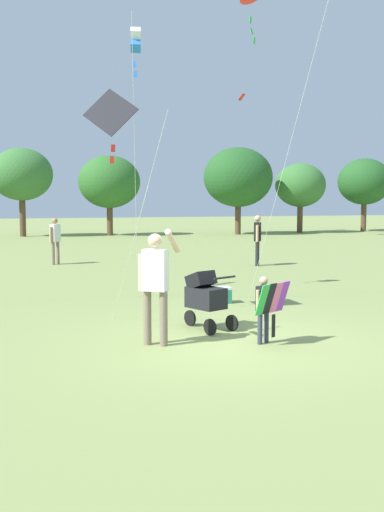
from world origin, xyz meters
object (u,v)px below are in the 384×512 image
Objects in this scene: kite_orange_delta at (136,43)px; cooler_box at (220,295)px; person_adult_flyer at (155,278)px; stroller at (205,295)px; person_red_shirt at (258,236)px; child_with_butterfly_kite at (265,303)px; person_sitting_far at (55,237)px; kite_adult_black at (111,117)px.

kite_orange_delta is 13.60× the size of cooler_box.
person_adult_flyer is 1.65× the size of stroller.
kite_orange_delta is at bearing -134.68° from person_red_shirt.
person_adult_flyer is at bearing -120.11° from person_red_shirt.
cooler_box is (0.51, 3.72, -0.47)m from child_with_butterfly_kite.
kite_orange_delta is 3.59× the size of person_red_shirt.
person_red_shirt is 1.06× the size of person_sitting_far.
person_adult_flyer is (-1.67, 0.39, 0.41)m from child_with_butterfly_kite.
cooler_box is at bearing -71.54° from person_sitting_far.
person_sitting_far is (-0.46, 9.96, -2.83)m from kite_adult_black.
stroller is 11.47m from person_sitting_far.
person_adult_flyer is at bearing -82.05° from kite_adult_black.
child_with_butterfly_kite is at bearing -111.57° from person_red_shirt.
person_sitting_far is 9.38m from cooler_box.
kite_adult_black reaches higher than person_red_shirt.
kite_adult_black is at bearing 127.08° from child_with_butterfly_kite.
child_with_butterfly_kite reaches higher than stroller.
kite_orange_delta reaches higher than kite_adult_black.
person_adult_flyer is 12.22m from person_sitting_far.
child_with_butterfly_kite is at bearing -52.92° from kite_adult_black.
person_sitting_far is at bearing 160.62° from person_red_shirt.
cooler_box is (2.19, 3.32, -0.88)m from person_adult_flyer.
person_adult_flyer is 1.07× the size of person_red_shirt.
cooler_box is at bearing 82.13° from child_with_butterfly_kite.
person_red_shirt is at bearing 45.32° from kite_orange_delta.
person_red_shirt is at bearing -19.38° from person_sitting_far.
kite_orange_delta reaches higher than child_with_butterfly_kite.
child_with_butterfly_kite is 0.96× the size of stroller.
child_with_butterfly_kite is 4.54m from kite_adult_black.
child_with_butterfly_kite is 3.78m from cooler_box.
cooler_box is (1.11, 2.45, -0.43)m from stroller.
stroller is at bearing -83.48° from kite_orange_delta.
person_adult_flyer is at bearing 166.83° from child_with_butterfly_kite.
kite_orange_delta reaches higher than person_red_shirt.
person_adult_flyer is 3.53m from kite_adult_black.
kite_adult_black reaches higher than person_adult_flyer.
person_sitting_far reaches higher than cooler_box.
kite_adult_black is at bearing -156.44° from cooler_box.
stroller is 2.72m from cooler_box.
cooler_box is at bearing -42.45° from kite_orange_delta.
stroller is at bearing 115.07° from child_with_butterfly_kite.
person_adult_flyer reaches higher than person_red_shirt.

